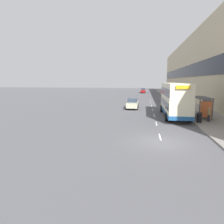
% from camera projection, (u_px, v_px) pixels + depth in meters
% --- Properties ---
extents(ground_plane, '(220.00, 220.00, 0.00)m').
position_uv_depth(ground_plane, '(161.00, 143.00, 15.03)').
color(ground_plane, '#515156').
extents(pavement, '(5.00, 93.00, 0.14)m').
position_uv_depth(pavement, '(175.00, 98.00, 51.53)').
color(pavement, gray).
rests_on(pavement, ground_plane).
extents(terrace_facade, '(3.10, 93.00, 15.26)m').
position_uv_depth(terrace_facade, '(193.00, 68.00, 49.72)').
color(terrace_facade, '#C6B793').
rests_on(terrace_facade, ground_plane).
extents(lane_mark_0, '(0.12, 2.00, 0.01)m').
position_uv_depth(lane_mark_0, '(160.00, 137.00, 16.53)').
color(lane_mark_0, silver).
rests_on(lane_mark_0, ground_plane).
extents(lane_mark_1, '(0.12, 2.00, 0.01)m').
position_uv_depth(lane_mark_1, '(156.00, 124.00, 21.63)').
color(lane_mark_1, silver).
rests_on(lane_mark_1, ground_plane).
extents(lane_mark_2, '(0.12, 2.00, 0.01)m').
position_uv_depth(lane_mark_2, '(154.00, 115.00, 26.73)').
color(lane_mark_2, silver).
rests_on(lane_mark_2, ground_plane).
extents(lane_mark_3, '(0.12, 2.00, 0.01)m').
position_uv_depth(lane_mark_3, '(153.00, 110.00, 31.83)').
color(lane_mark_3, silver).
rests_on(lane_mark_3, ground_plane).
extents(lane_mark_4, '(0.12, 2.00, 0.01)m').
position_uv_depth(lane_mark_4, '(152.00, 106.00, 36.93)').
color(lane_mark_4, silver).
rests_on(lane_mark_4, ground_plane).
extents(lane_mark_5, '(0.12, 2.00, 0.01)m').
position_uv_depth(lane_mark_5, '(151.00, 103.00, 42.04)').
color(lane_mark_5, silver).
rests_on(lane_mark_5, ground_plane).
extents(lane_mark_6, '(0.12, 2.00, 0.01)m').
position_uv_depth(lane_mark_6, '(150.00, 100.00, 47.14)').
color(lane_mark_6, silver).
rests_on(lane_mark_6, ground_plane).
extents(bus_shelter, '(1.60, 4.20, 2.48)m').
position_uv_depth(bus_shelter, '(204.00, 104.00, 24.11)').
color(bus_shelter, '#4C4C51').
rests_on(bus_shelter, ground_plane).
extents(double_decker_bus_near, '(2.85, 10.70, 4.30)m').
position_uv_depth(double_decker_bus_near, '(175.00, 99.00, 25.52)').
color(double_decker_bus_near, beige).
rests_on(double_decker_bus_near, ground_plane).
extents(car_0, '(1.92, 4.47, 1.82)m').
position_uv_depth(car_0, '(143.00, 91.00, 74.72)').
color(car_0, maroon).
rests_on(car_0, ground_plane).
extents(car_1, '(1.96, 4.43, 1.73)m').
position_uv_depth(car_1, '(132.00, 103.00, 33.08)').
color(car_1, '#B7B799').
rests_on(car_1, ground_plane).
extents(pedestrian_at_shelter, '(0.32, 0.32, 1.63)m').
position_uv_depth(pedestrian_at_shelter, '(206.00, 106.00, 28.86)').
color(pedestrian_at_shelter, '#23232D').
rests_on(pedestrian_at_shelter, ground_plane).
extents(pedestrian_1, '(0.32, 0.32, 1.60)m').
position_uv_depth(pedestrian_1, '(209.00, 114.00, 21.82)').
color(pedestrian_1, '#23232D').
rests_on(pedestrian_1, ground_plane).
extents(litter_bin, '(0.55, 0.55, 1.05)m').
position_uv_depth(litter_bin, '(199.00, 117.00, 21.57)').
color(litter_bin, black).
rests_on(litter_bin, ground_plane).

